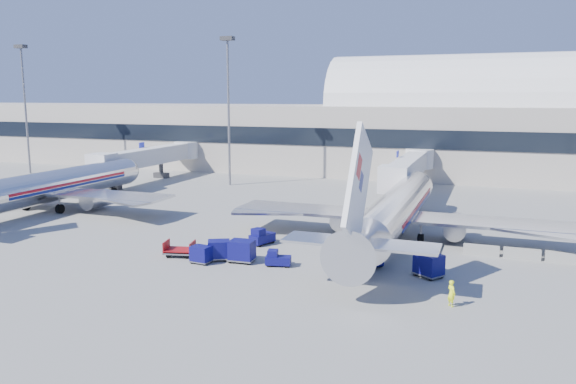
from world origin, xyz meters
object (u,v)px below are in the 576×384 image
at_px(ramp_worker, 451,293).
at_px(barrier_near, 481,250).
at_px(barrier_mid, 522,254).
at_px(barrier_far, 565,258).
at_px(cart_solo_far, 429,265).
at_px(airliner_main, 395,211).
at_px(mast_west, 228,89).
at_px(cart_train_b, 219,250).
at_px(cart_open_red, 180,251).
at_px(tug_right, 369,256).
at_px(mast_far_west, 24,90).
at_px(cart_train_a, 242,251).
at_px(jetbridge_mid, 153,156).
at_px(cart_train_c, 201,254).
at_px(jetbridge_near, 410,167).
at_px(tug_left, 261,237).
at_px(cart_solo_near, 345,265).
at_px(airliner_mid, 47,187).
at_px(tug_lead, 277,259).

bearing_deg(ramp_worker, barrier_near, -50.63).
xyz_separation_m(barrier_mid, barrier_far, (3.30, 0.00, 0.00)).
bearing_deg(cart_solo_far, ramp_worker, -35.36).
relative_size(airliner_main, mast_west, 1.65).
height_order(cart_train_b, cart_open_red, cart_train_b).
bearing_deg(tug_right, mast_far_west, -163.07).
distance_m(cart_train_a, cart_open_red, 5.80).
xyz_separation_m(airliner_main, jetbridge_mid, (-44.40, 26.30, 1.00)).
bearing_deg(jetbridge_mid, cart_train_c, -52.18).
relative_size(jetbridge_near, cart_train_c, 15.46).
bearing_deg(cart_train_a, mast_far_west, 144.93).
bearing_deg(cart_open_red, jetbridge_mid, 113.64).
bearing_deg(cart_solo_far, cart_train_b, -140.25).
height_order(tug_left, cart_train_b, cart_train_b).
relative_size(cart_train_b, cart_train_c, 1.33).
relative_size(jetbridge_near, cart_train_b, 11.60).
xyz_separation_m(cart_train_b, ramp_worker, (19.30, -4.28, -0.00)).
bearing_deg(mast_far_west, cart_train_a, -32.07).
height_order(tug_left, cart_solo_near, cart_solo_near).
xyz_separation_m(barrier_far, cart_train_c, (-28.44, -10.56, 0.33)).
distance_m(mast_far_west, tug_right, 78.61).
height_order(cart_solo_near, cart_open_red, cart_solo_near).
height_order(airliner_main, cart_train_b, airliner_main).
bearing_deg(cart_solo_far, cart_train_a, -139.94).
xyz_separation_m(airliner_mid, cart_train_c, (28.16, -13.06, -2.15)).
bearing_deg(barrier_mid, jetbridge_near, 115.44).
distance_m(mast_far_west, cart_train_a, 71.23).
bearing_deg(cart_open_red, mast_west, 97.33).
bearing_deg(cart_train_b, tug_left, 50.21).
distance_m(barrier_far, tug_lead, 24.01).
bearing_deg(airliner_main, cart_train_a, -132.89).
xyz_separation_m(cart_solo_far, ramp_worker, (2.09, -5.78, -0.07)).
height_order(cart_open_red, ramp_worker, ramp_worker).
height_order(barrier_mid, cart_train_c, cart_train_c).
distance_m(jetbridge_mid, cart_train_c, 49.94).
bearing_deg(cart_solo_near, tug_right, 47.93).
bearing_deg(cart_solo_far, mast_west, 168.66).
bearing_deg(barrier_near, ramp_worker, -96.64).
distance_m(airliner_main, mast_far_west, 75.44).
bearing_deg(tug_lead, mast_far_west, 136.31).
distance_m(airliner_mid, barrier_far, 56.71).
bearing_deg(cart_train_a, cart_open_red, -179.84).
height_order(cart_train_c, cart_solo_far, cart_solo_far).
bearing_deg(cart_solo_far, cart_open_red, -140.52).
height_order(tug_lead, cart_train_c, cart_train_c).
height_order(airliner_mid, cart_open_red, airliner_mid).
distance_m(tug_right, cart_solo_far, 5.21).
bearing_deg(barrier_far, mast_west, 147.88).
height_order(mast_far_west, tug_right, mast_far_west).
bearing_deg(cart_train_c, cart_train_b, 60.60).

